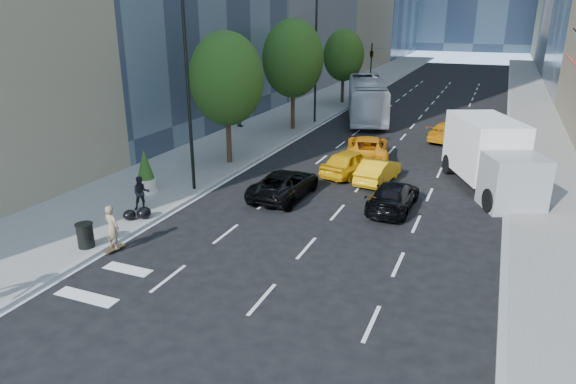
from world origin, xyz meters
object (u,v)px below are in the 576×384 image
at_px(black_sedan_lincoln, 285,184).
at_px(planter_shrub, 146,172).
at_px(skateboarder, 112,230).
at_px(black_sedan_mercedes, 393,196).
at_px(trash_can, 85,236).
at_px(city_bus, 367,99).
at_px(box_truck, 491,156).

xyz_separation_m(black_sedan_lincoln, planter_shrub, (-6.29, -2.41, 0.54)).
height_order(skateboarder, black_sedan_lincoln, skateboarder).
bearing_deg(black_sedan_lincoln, black_sedan_mercedes, -174.54).
relative_size(black_sedan_lincoln, trash_can, 5.24).
xyz_separation_m(black_sedan_mercedes, city_bus, (-6.39, 20.34, 1.03)).
distance_m(skateboarder, box_truck, 18.17).
height_order(box_truck, planter_shrub, box_truck).
relative_size(city_bus, trash_can, 13.31).
relative_size(city_bus, planter_shrub, 5.48).
bearing_deg(planter_shrub, skateboarder, -64.31).
distance_m(skateboarder, planter_shrub, 6.21).
relative_size(box_truck, trash_can, 8.42).
height_order(black_sedan_lincoln, black_sedan_mercedes, black_sedan_lincoln).
distance_m(black_sedan_mercedes, box_truck, 6.16).
height_order(black_sedan_lincoln, box_truck, box_truck).
distance_m(trash_can, planter_shrub, 6.20).
bearing_deg(skateboarder, city_bus, -86.60).
bearing_deg(trash_can, black_sedan_mercedes, 41.60).
bearing_deg(black_sedan_mercedes, planter_shrub, 14.75).
bearing_deg(black_sedan_lincoln, skateboarder, 67.41).
xyz_separation_m(black_sedan_lincoln, black_sedan_mercedes, (5.19, 0.35, -0.02)).
relative_size(skateboarder, black_sedan_mercedes, 0.39).
height_order(black_sedan_mercedes, box_truck, box_truck).
bearing_deg(box_truck, skateboarder, -158.14).
height_order(skateboarder, city_bus, city_bus).
bearing_deg(black_sedan_lincoln, planter_shrub, 22.65).
xyz_separation_m(skateboarder, black_sedan_lincoln, (3.60, 8.00, -0.20)).
bearing_deg(black_sedan_mercedes, box_truck, -128.56).
relative_size(skateboarder, city_bus, 0.14).
bearing_deg(trash_can, box_truck, 44.32).
bearing_deg(city_bus, trash_can, -113.38).
xyz_separation_m(box_truck, trash_can, (-13.67, -13.35, -1.15)).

